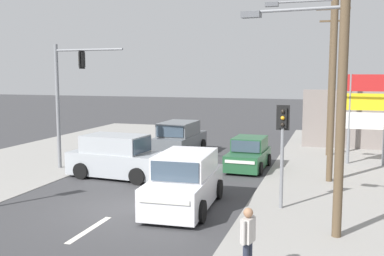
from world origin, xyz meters
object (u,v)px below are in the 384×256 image
object	(u,v)px
pedestrian_at_kerb	(248,238)
hatchback_kerbside_parked	(249,154)
utility_pole_midground_right	(331,48)
pedestal_signal_right_kerb	(282,139)
suv_oncoming_near	(185,182)
utility_pole_foreground_right	(337,67)
shopping_plaza_sign	(368,106)
traffic_signal_mast	(67,90)
suv_oncoming_mid	(180,139)
utility_pole_background_right	(331,75)
suv_receding_far	(118,158)

from	to	relation	value
pedestrian_at_kerb	hatchback_kerbside_parked	bearing A→B (deg)	100.15
utility_pole_midground_right	pedestal_signal_right_kerb	xyz separation A→B (m)	(-1.41, -4.56, -3.24)
suv_oncoming_near	pedestrian_at_kerb	bearing A→B (deg)	-57.04
pedestal_signal_right_kerb	pedestrian_at_kerb	distance (m)	5.73
utility_pole_foreground_right	hatchback_kerbside_parked	distance (m)	10.13
pedestrian_at_kerb	shopping_plaza_sign	bearing A→B (deg)	76.68
utility_pole_midground_right	shopping_plaza_sign	xyz separation A→B (m)	(1.84, 4.26, -2.67)
traffic_signal_mast	suv_oncoming_mid	xyz separation A→B (m)	(3.86, 5.32, -2.95)
shopping_plaza_sign	traffic_signal_mast	bearing A→B (deg)	-158.96
utility_pole_background_right	hatchback_kerbside_parked	bearing A→B (deg)	-127.20
pedestal_signal_right_kerb	suv_oncoming_mid	bearing A→B (deg)	127.22
utility_pole_midground_right	traffic_signal_mast	distance (m)	12.16
traffic_signal_mast	suv_oncoming_mid	bearing A→B (deg)	54.01
suv_oncoming_near	pedestal_signal_right_kerb	bearing A→B (deg)	14.44
utility_pole_background_right	suv_oncoming_mid	world-z (taller)	utility_pole_background_right
suv_oncoming_near	hatchback_kerbside_parked	bearing A→B (deg)	82.17
utility_pole_background_right	pedestal_signal_right_kerb	xyz separation A→B (m)	(-1.43, -10.99, -2.10)
suv_receding_far	suv_oncoming_mid	xyz separation A→B (m)	(0.76, 6.20, 0.00)
utility_pole_foreground_right	suv_oncoming_near	world-z (taller)	utility_pole_foreground_right
shopping_plaza_sign	hatchback_kerbside_parked	size ratio (longest dim) A/B	1.25
utility_pole_foreground_right	utility_pole_background_right	size ratio (longest dim) A/B	1.03
utility_pole_midground_right	shopping_plaza_sign	world-z (taller)	utility_pole_midground_right
utility_pole_background_right	suv_receding_far	bearing A→B (deg)	-136.74
utility_pole_foreground_right	suv_receding_far	world-z (taller)	utility_pole_foreground_right
traffic_signal_mast	shopping_plaza_sign	bearing A→B (deg)	21.04
utility_pole_foreground_right	utility_pole_background_right	distance (m)	13.25
utility_pole_midground_right	pedestrian_at_kerb	size ratio (longest dim) A/B	6.48
traffic_signal_mast	suv_oncoming_near	bearing A→B (deg)	-30.44
traffic_signal_mast	shopping_plaza_sign	distance (m)	14.83
pedestal_signal_right_kerb	pedestrian_at_kerb	world-z (taller)	pedestal_signal_right_kerb
hatchback_kerbside_parked	shopping_plaza_sign	bearing A→B (deg)	25.87
utility_pole_midground_right	utility_pole_background_right	xyz separation A→B (m)	(0.02, 6.43, -1.14)
utility_pole_foreground_right	shopping_plaza_sign	bearing A→B (deg)	81.79
suv_oncoming_mid	utility_pole_midground_right	bearing A→B (deg)	-27.71
pedestal_signal_right_kerb	hatchback_kerbside_parked	size ratio (longest dim) A/B	0.97
utility_pole_foreground_right	hatchback_kerbside_parked	xyz separation A→B (m)	(-3.89, 8.41, -4.08)
suv_oncoming_near	utility_pole_foreground_right	bearing A→B (deg)	-16.44
hatchback_kerbside_parked	pedestrian_at_kerb	distance (m)	11.87
suv_oncoming_near	utility_pole_midground_right	bearing A→B (deg)	49.41
utility_pole_midground_right	suv_oncoming_near	bearing A→B (deg)	-130.59
utility_pole_midground_right	shopping_plaza_sign	size ratio (longest dim) A/B	2.30
suv_receding_far	pedestrian_at_kerb	size ratio (longest dim) A/B	2.86
utility_pole_foreground_right	hatchback_kerbside_parked	bearing A→B (deg)	114.82
traffic_signal_mast	shopping_plaza_sign	world-z (taller)	traffic_signal_mast
shopping_plaza_sign	pedestrian_at_kerb	xyz separation A→B (m)	(-3.40, -14.35, -2.06)
utility_pole_foreground_right	utility_pole_midground_right	size ratio (longest dim) A/B	0.84
utility_pole_foreground_right	pedestal_signal_right_kerb	world-z (taller)	utility_pole_foreground_right
pedestal_signal_right_kerb	utility_pole_midground_right	bearing A→B (deg)	72.76
traffic_signal_mast	suv_receding_far	size ratio (longest dim) A/B	1.29
pedestal_signal_right_kerb	suv_receding_far	world-z (taller)	pedestal_signal_right_kerb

